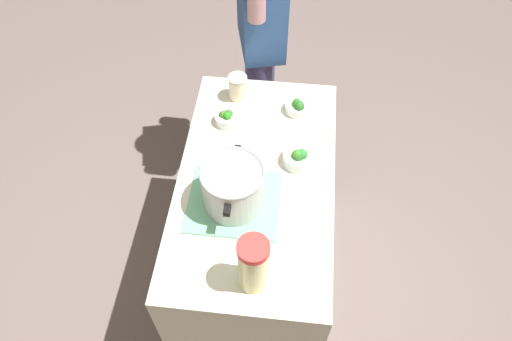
{
  "coord_description": "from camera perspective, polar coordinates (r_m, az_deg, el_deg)",
  "views": [
    {
      "loc": [
        -1.15,
        -0.13,
        2.49
      ],
      "look_at": [
        0.0,
        0.0,
        0.95
      ],
      "focal_mm": 34.23,
      "sensor_mm": 36.0,
      "label": 1
    }
  ],
  "objects": [
    {
      "name": "ground_plane",
      "position": [
        2.75,
        0.0,
        -11.89
      ],
      "size": [
        8.0,
        8.0,
        0.0
      ],
      "primitive_type": "plane",
      "color": "#685B57"
    },
    {
      "name": "counter_slab",
      "position": [
        2.35,
        0.0,
        -7.29
      ],
      "size": [
        1.14,
        0.63,
        0.9
      ],
      "primitive_type": "cube",
      "color": "beige",
      "rests_on": "ground_plane"
    },
    {
      "name": "dish_cloth",
      "position": [
        1.9,
        -2.59,
        -3.68
      ],
      "size": [
        0.32,
        0.36,
        0.01
      ],
      "primitive_type": "cube",
      "color": "#6BB488",
      "rests_on": "counter_slab"
    },
    {
      "name": "cooking_pot",
      "position": [
        1.82,
        -2.71,
        -1.87
      ],
      "size": [
        0.31,
        0.24,
        0.2
      ],
      "color": "#B7B7BC",
      "rests_on": "dish_cloth"
    },
    {
      "name": "lemonade_pitcher",
      "position": [
        1.63,
        -0.3,
        -10.94
      ],
      "size": [
        0.11,
        0.11,
        0.25
      ],
      "color": "#EFEC9D",
      "rests_on": "counter_slab"
    },
    {
      "name": "mason_jar",
      "position": [
        2.23,
        -2.14,
        9.72
      ],
      "size": [
        0.09,
        0.09,
        0.12
      ],
      "color": "beige",
      "rests_on": "counter_slab"
    },
    {
      "name": "broccoli_bowl_front",
      "position": [
        2.0,
        4.98,
        1.53
      ],
      "size": [
        0.13,
        0.13,
        0.08
      ],
      "color": "silver",
      "rests_on": "counter_slab"
    },
    {
      "name": "broccoli_bowl_center",
      "position": [
        2.2,
        4.89,
        7.47
      ],
      "size": [
        0.11,
        0.11,
        0.07
      ],
      "color": "silver",
      "rests_on": "counter_slab"
    },
    {
      "name": "broccoli_bowl_back",
      "position": [
        2.15,
        -3.47,
        6.2
      ],
      "size": [
        0.1,
        0.1,
        0.07
      ],
      "color": "silver",
      "rests_on": "counter_slab"
    },
    {
      "name": "person_cook",
      "position": [
        2.53,
        0.59,
        15.34
      ],
      "size": [
        0.5,
        0.28,
        1.69
      ],
      "color": "#494370",
      "rests_on": "ground_plane"
    }
  ]
}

